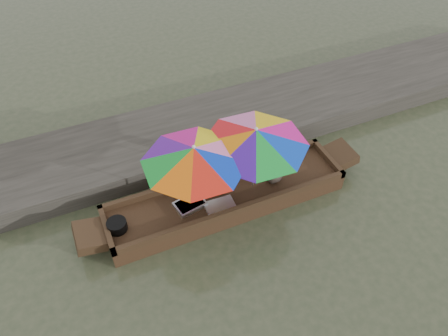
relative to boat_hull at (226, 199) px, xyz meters
name	(u,v)px	position (x,y,z in m)	size (l,w,h in m)	color
water	(226,205)	(0.00, 0.00, -0.17)	(80.00, 80.00, 0.00)	#364129
dock	(189,134)	(0.00, 2.20, 0.08)	(22.00, 2.20, 0.50)	#2D2B26
boat_hull	(226,199)	(0.00, 0.00, 0.00)	(5.03, 1.20, 0.35)	black
cooking_pot	(117,226)	(-2.26, 0.00, 0.28)	(0.38, 0.38, 0.20)	black
tray_crayfish	(190,204)	(-0.80, -0.01, 0.22)	(0.60, 0.41, 0.09)	silver
tray_scallop	(220,207)	(-0.26, -0.30, 0.21)	(0.60, 0.41, 0.06)	silver
charcoal_grill	(221,184)	(-0.01, 0.22, 0.25)	(0.33, 0.33, 0.15)	black
supply_bag	(200,180)	(-0.39, 0.45, 0.30)	(0.28, 0.22, 0.26)	silver
vendor	(276,162)	(1.09, -0.04, 0.68)	(0.50, 0.33, 1.02)	#433930
umbrella_bow	(196,176)	(-0.63, 0.00, 0.95)	(2.02, 2.02, 1.55)	pink
umbrella_stern	(254,158)	(0.61, 0.00, 0.95)	(2.09, 2.09, 1.55)	yellow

